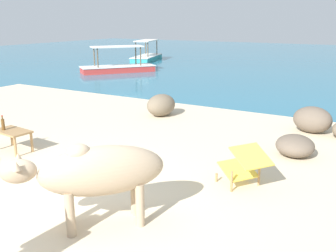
# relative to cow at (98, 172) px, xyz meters

# --- Properties ---
(sand_beach) EXTENTS (18.00, 14.00, 0.04)m
(sand_beach) POSITION_rel_cow_xyz_m (-0.98, -0.11, -0.75)
(sand_beach) COLOR beige
(sand_beach) RESTS_ON ground
(water_surface) EXTENTS (60.00, 36.00, 0.03)m
(water_surface) POSITION_rel_cow_xyz_m (-0.98, 21.89, -0.77)
(water_surface) COLOR teal
(water_surface) RESTS_ON ground
(cow) EXTENTS (1.63, 1.69, 1.10)m
(cow) POSITION_rel_cow_xyz_m (0.00, 0.00, 0.00)
(cow) COLOR tan
(cow) RESTS_ON sand_beach
(low_bench_table) EXTENTS (0.80, 0.51, 0.43)m
(low_bench_table) POSITION_rel_cow_xyz_m (-3.32, 1.34, -0.37)
(low_bench_table) COLOR #A37A4C
(low_bench_table) RESTS_ON sand_beach
(bottle) EXTENTS (0.07, 0.07, 0.30)m
(bottle) POSITION_rel_cow_xyz_m (-3.49, 1.28, -0.18)
(bottle) COLOR brown
(bottle) RESTS_ON low_bench_table
(deck_chair_near) EXTENTS (0.93, 0.87, 0.68)m
(deck_chair_near) POSITION_rel_cow_xyz_m (1.20, 1.99, -0.34)
(deck_chair_near) COLOR #A37A4C
(deck_chair_near) RESTS_ON sand_beach
(shore_rock_large) EXTENTS (0.94, 0.98, 0.41)m
(shore_rock_large) POSITION_rel_cow_xyz_m (1.58, 3.85, -0.52)
(shore_rock_large) COLOR #6B5B4C
(shore_rock_large) RESTS_ON sand_beach
(shore_rock_small) EXTENTS (0.79, 0.97, 0.59)m
(shore_rock_small) POSITION_rel_cow_xyz_m (-2.26, 5.27, -0.43)
(shore_rock_small) COLOR #756651
(shore_rock_small) RESTS_ON sand_beach
(shore_rock_flat) EXTENTS (1.04, 0.95, 0.60)m
(shore_rock_flat) POSITION_rel_cow_xyz_m (1.57, 5.68, -0.43)
(shore_rock_flat) COLOR #6B5B4C
(shore_rock_flat) RESTS_ON sand_beach
(boat_teal) EXTENTS (2.17, 3.85, 1.29)m
(boat_teal) POSITION_rel_cow_xyz_m (-10.53, 17.28, -0.48)
(boat_teal) COLOR teal
(boat_teal) RESTS_ON water_surface
(boat_red) EXTENTS (3.14, 3.62, 1.29)m
(boat_red) POSITION_rel_cow_xyz_m (-8.79, 11.94, -0.48)
(boat_red) COLOR #C63833
(boat_red) RESTS_ON water_surface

